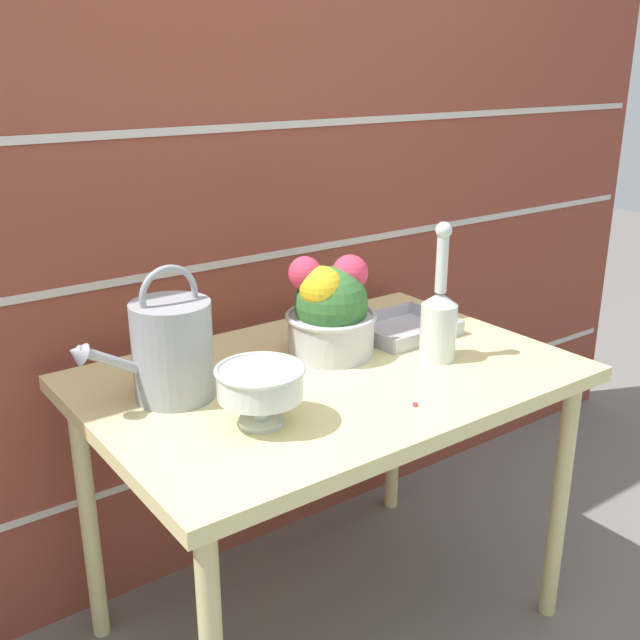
{
  "coord_description": "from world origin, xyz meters",
  "views": [
    {
      "loc": [
        -1.0,
        -1.32,
        1.45
      ],
      "look_at": [
        0.0,
        0.04,
        0.86
      ],
      "focal_mm": 42.0,
      "sensor_mm": 36.0,
      "label": 1
    }
  ],
  "objects_px": {
    "glass_decanter": "(439,318)",
    "wire_tray": "(403,330)",
    "crystal_pedestal_bowl": "(260,384)",
    "flower_planter": "(330,311)",
    "watering_can": "(171,349)"
  },
  "relations": [
    {
      "from": "crystal_pedestal_bowl",
      "to": "wire_tray",
      "type": "distance_m",
      "value": 0.65
    },
    {
      "from": "crystal_pedestal_bowl",
      "to": "flower_planter",
      "type": "xyz_separation_m",
      "value": [
        0.35,
        0.23,
        0.03
      ]
    },
    {
      "from": "glass_decanter",
      "to": "wire_tray",
      "type": "bearing_deg",
      "value": 73.13
    },
    {
      "from": "flower_planter",
      "to": "glass_decanter",
      "type": "relative_size",
      "value": 0.74
    },
    {
      "from": "crystal_pedestal_bowl",
      "to": "flower_planter",
      "type": "relative_size",
      "value": 0.72
    },
    {
      "from": "crystal_pedestal_bowl",
      "to": "glass_decanter",
      "type": "distance_m",
      "value": 0.54
    },
    {
      "from": "glass_decanter",
      "to": "crystal_pedestal_bowl",
      "type": "bearing_deg",
      "value": -175.62
    },
    {
      "from": "crystal_pedestal_bowl",
      "to": "glass_decanter",
      "type": "height_order",
      "value": "glass_decanter"
    },
    {
      "from": "crystal_pedestal_bowl",
      "to": "glass_decanter",
      "type": "relative_size",
      "value": 0.53
    },
    {
      "from": "wire_tray",
      "to": "flower_planter",
      "type": "bearing_deg",
      "value": -179.24
    },
    {
      "from": "watering_can",
      "to": "flower_planter",
      "type": "xyz_separation_m",
      "value": [
        0.43,
        0.0,
        0.0
      ]
    },
    {
      "from": "flower_planter",
      "to": "crystal_pedestal_bowl",
      "type": "bearing_deg",
      "value": -146.95
    },
    {
      "from": "crystal_pedestal_bowl",
      "to": "wire_tray",
      "type": "xyz_separation_m",
      "value": [
        0.6,
        0.23,
        -0.08
      ]
    },
    {
      "from": "glass_decanter",
      "to": "wire_tray",
      "type": "height_order",
      "value": "glass_decanter"
    },
    {
      "from": "watering_can",
      "to": "crystal_pedestal_bowl",
      "type": "height_order",
      "value": "watering_can"
    }
  ]
}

